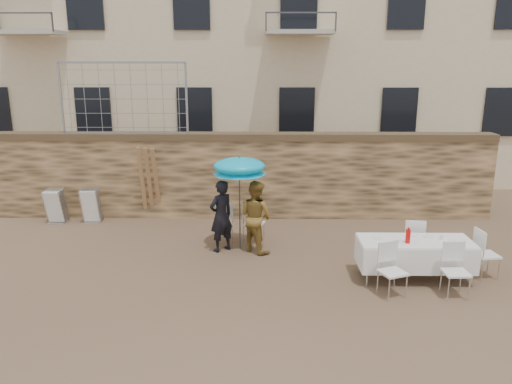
{
  "coord_description": "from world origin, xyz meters",
  "views": [
    {
      "loc": [
        0.53,
        -7.8,
        4.02
      ],
      "look_at": [
        0.4,
        2.2,
        1.4
      ],
      "focal_mm": 35.0,
      "sensor_mm": 36.0,
      "label": 1
    }
  ],
  "objects_px": {
    "soda_bottle": "(408,236)",
    "chair_stack_left": "(58,204)",
    "table_chair_front_right": "(456,271)",
    "banquet_table": "(416,242)",
    "man_suit": "(221,216)",
    "couple_chair_left": "(223,222)",
    "woman_dress": "(256,216)",
    "table_chair_front_left": "(393,271)",
    "umbrella": "(239,169)",
    "table_chair_back": "(413,240)",
    "table_chair_side": "(487,253)",
    "chair_stack_right": "(93,204)",
    "couple_chair_right": "(254,222)"
  },
  "relations": [
    {
      "from": "couple_chair_right",
      "to": "chair_stack_left",
      "type": "height_order",
      "value": "couple_chair_right"
    },
    {
      "from": "table_chair_front_left",
      "to": "woman_dress",
      "type": "bearing_deg",
      "value": 116.26
    },
    {
      "from": "table_chair_side",
      "to": "couple_chair_left",
      "type": "bearing_deg",
      "value": 62.77
    },
    {
      "from": "woman_dress",
      "to": "umbrella",
      "type": "relative_size",
      "value": 0.82
    },
    {
      "from": "woman_dress",
      "to": "table_chair_back",
      "type": "bearing_deg",
      "value": -147.64
    },
    {
      "from": "table_chair_front_right",
      "to": "banquet_table",
      "type": "bearing_deg",
      "value": 120.96
    },
    {
      "from": "banquet_table",
      "to": "table_chair_side",
      "type": "height_order",
      "value": "table_chair_side"
    },
    {
      "from": "umbrella",
      "to": "table_chair_back",
      "type": "distance_m",
      "value": 3.88
    },
    {
      "from": "couple_chair_left",
      "to": "table_chair_side",
      "type": "xyz_separation_m",
      "value": [
        5.17,
        -1.86,
        0.0
      ]
    },
    {
      "from": "banquet_table",
      "to": "table_chair_side",
      "type": "xyz_separation_m",
      "value": [
        1.4,
        0.1,
        -0.25
      ]
    },
    {
      "from": "couple_chair_left",
      "to": "banquet_table",
      "type": "xyz_separation_m",
      "value": [
        3.77,
        -1.96,
        0.25
      ]
    },
    {
      "from": "soda_bottle",
      "to": "table_chair_front_right",
      "type": "xyz_separation_m",
      "value": [
        0.7,
        -0.6,
        -0.43
      ]
    },
    {
      "from": "banquet_table",
      "to": "chair_stack_right",
      "type": "height_order",
      "value": "chair_stack_right"
    },
    {
      "from": "couple_chair_right",
      "to": "banquet_table",
      "type": "bearing_deg",
      "value": 167.1
    },
    {
      "from": "table_chair_back",
      "to": "couple_chair_left",
      "type": "bearing_deg",
      "value": -8.59
    },
    {
      "from": "table_chair_back",
      "to": "chair_stack_right",
      "type": "bearing_deg",
      "value": -11.92
    },
    {
      "from": "table_chair_back",
      "to": "chair_stack_right",
      "type": "height_order",
      "value": "table_chair_back"
    },
    {
      "from": "couple_chair_right",
      "to": "chair_stack_right",
      "type": "relative_size",
      "value": 1.04
    },
    {
      "from": "umbrella",
      "to": "couple_chair_left",
      "type": "distance_m",
      "value": 1.46
    },
    {
      "from": "soda_bottle",
      "to": "chair_stack_left",
      "type": "bearing_deg",
      "value": 155.6
    },
    {
      "from": "table_chair_side",
      "to": "chair_stack_left",
      "type": "distance_m",
      "value": 10.14
    },
    {
      "from": "woman_dress",
      "to": "table_chair_front_left",
      "type": "relative_size",
      "value": 1.64
    },
    {
      "from": "table_chair_front_right",
      "to": "table_chair_side",
      "type": "bearing_deg",
      "value": 40.64
    },
    {
      "from": "woman_dress",
      "to": "soda_bottle",
      "type": "xyz_separation_m",
      "value": [
        2.82,
        -1.56,
        0.12
      ]
    },
    {
      "from": "table_chair_front_right",
      "to": "table_chair_side",
      "type": "distance_m",
      "value": 1.24
    },
    {
      "from": "chair_stack_left",
      "to": "table_chair_front_left",
      "type": "bearing_deg",
      "value": -29.12
    },
    {
      "from": "man_suit",
      "to": "chair_stack_right",
      "type": "relative_size",
      "value": 1.72
    },
    {
      "from": "banquet_table",
      "to": "couple_chair_right",
      "type": "bearing_deg",
      "value": 147.44
    },
    {
      "from": "man_suit",
      "to": "table_chair_front_left",
      "type": "xyz_separation_m",
      "value": [
        3.17,
        -2.16,
        -0.31
      ]
    },
    {
      "from": "chair_stack_right",
      "to": "woman_dress",
      "type": "bearing_deg",
      "value": -25.81
    },
    {
      "from": "table_chair_side",
      "to": "man_suit",
      "type": "bearing_deg",
      "value": 68.33
    },
    {
      "from": "soda_bottle",
      "to": "table_chair_back",
      "type": "height_order",
      "value": "soda_bottle"
    },
    {
      "from": "woman_dress",
      "to": "banquet_table",
      "type": "distance_m",
      "value": 3.34
    },
    {
      "from": "chair_stack_left",
      "to": "banquet_table",
      "type": "bearing_deg",
      "value": -22.99
    },
    {
      "from": "table_chair_front_left",
      "to": "table_chair_side",
      "type": "height_order",
      "value": "same"
    },
    {
      "from": "chair_stack_right",
      "to": "banquet_table",
      "type": "bearing_deg",
      "value": -25.49
    },
    {
      "from": "couple_chair_left",
      "to": "man_suit",
      "type": "bearing_deg",
      "value": 79.56
    },
    {
      "from": "couple_chair_left",
      "to": "chair_stack_right",
      "type": "height_order",
      "value": "couple_chair_left"
    },
    {
      "from": "table_chair_back",
      "to": "chair_stack_left",
      "type": "height_order",
      "value": "table_chair_back"
    },
    {
      "from": "table_chair_side",
      "to": "banquet_table",
      "type": "bearing_deg",
      "value": 86.65
    },
    {
      "from": "woman_dress",
      "to": "table_chair_front_right",
      "type": "relative_size",
      "value": 1.64
    },
    {
      "from": "umbrella",
      "to": "chair_stack_right",
      "type": "distance_m",
      "value": 4.56
    },
    {
      "from": "man_suit",
      "to": "couple_chair_left",
      "type": "bearing_deg",
      "value": -130.45
    },
    {
      "from": "woman_dress",
      "to": "table_chair_side",
      "type": "distance_m",
      "value": 4.62
    },
    {
      "from": "couple_chair_right",
      "to": "soda_bottle",
      "type": "bearing_deg",
      "value": 163.34
    },
    {
      "from": "banquet_table",
      "to": "table_chair_front_right",
      "type": "distance_m",
      "value": 0.94
    },
    {
      "from": "umbrella",
      "to": "soda_bottle",
      "type": "bearing_deg",
      "value": -27.65
    },
    {
      "from": "soda_bottle",
      "to": "table_chair_side",
      "type": "distance_m",
      "value": 1.67
    },
    {
      "from": "man_suit",
      "to": "woman_dress",
      "type": "xyz_separation_m",
      "value": [
        0.75,
        0.0,
        -0.0
      ]
    },
    {
      "from": "man_suit",
      "to": "table_chair_back",
      "type": "relative_size",
      "value": 1.65
    }
  ]
}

